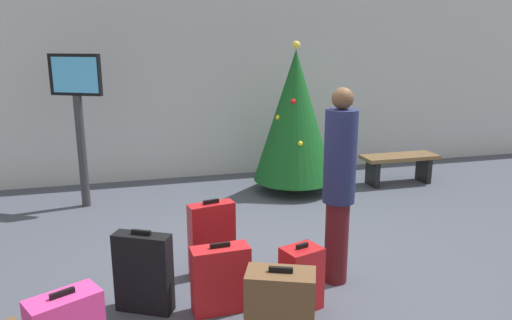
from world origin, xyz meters
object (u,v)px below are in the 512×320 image
flight_info_kiosk (78,105)px  holiday_tree (295,116)px  traveller_0 (339,182)px  suitcase_1 (144,273)px  waiting_bench (399,163)px  suitcase_3 (280,312)px  suitcase_4 (212,239)px  suitcase_6 (301,278)px  suitcase_0 (221,279)px

flight_info_kiosk → holiday_tree: bearing=-1.8°
traveller_0 → suitcase_1: (-1.84, -0.06, -0.67)m
waiting_bench → suitcase_3: size_ratio=1.79×
waiting_bench → traveller_0: traveller_0 is taller
flight_info_kiosk → suitcase_4: size_ratio=2.70×
suitcase_3 → waiting_bench: bearing=49.0°
suitcase_4 → suitcase_6: size_ratio=1.29×
suitcase_3 → suitcase_6: 0.66m
traveller_0 → holiday_tree: bearing=78.7°
flight_info_kiosk → waiting_bench: (4.90, -0.17, -1.10)m
traveller_0 → suitcase_4: size_ratio=2.42×
traveller_0 → suitcase_3: 1.45m
holiday_tree → suitcase_6: bearing=-108.2°
suitcase_0 → suitcase_3: suitcase_3 is taller
traveller_0 → waiting_bench: bearing=49.8°
flight_info_kiosk → traveller_0: bearing=-49.7°
holiday_tree → traveller_0: size_ratio=1.20×
suitcase_4 → flight_info_kiosk: bearing=118.9°
suitcase_0 → suitcase_3: (0.32, -0.69, 0.03)m
suitcase_6 → traveller_0: bearing=37.2°
waiting_bench → suitcase_6: suitcase_6 is taller
flight_info_kiosk → suitcase_6: 4.09m
suitcase_3 → suitcase_0: bearing=115.2°
holiday_tree → traveller_0: 2.94m
traveller_0 → suitcase_0: size_ratio=3.00×
holiday_tree → suitcase_4: size_ratio=2.91×
holiday_tree → suitcase_0: (-1.77, -3.12, -0.89)m
waiting_bench → flight_info_kiosk: bearing=178.0°
waiting_bench → suitcase_1: (-4.21, -2.87, 0.01)m
flight_info_kiosk → suitcase_3: size_ratio=3.05×
suitcase_0 → suitcase_3: bearing=-64.8°
waiting_bench → suitcase_4: (-3.51, -2.33, 0.03)m
suitcase_3 → suitcase_6: suitcase_3 is taller
flight_info_kiosk → suitcase_4: 3.05m
suitcase_1 → suitcase_3: bearing=-41.6°
waiting_bench → suitcase_4: 4.22m
suitcase_1 → suitcase_4: 0.88m
holiday_tree → suitcase_0: 3.69m
waiting_bench → suitcase_3: suitcase_3 is taller
flight_info_kiosk → suitcase_0: (1.33, -3.21, -1.15)m
suitcase_0 → suitcase_4: suitcase_4 is taller
suitcase_3 → suitcase_4: size_ratio=0.89×
suitcase_0 → suitcase_3: size_ratio=0.91×
suitcase_1 → suitcase_3: size_ratio=1.08×
waiting_bench → suitcase_4: suitcase_4 is taller
waiting_bench → suitcase_3: bearing=-131.0°
suitcase_3 → suitcase_4: 1.43m
suitcase_0 → suitcase_6: (0.69, -0.14, -0.01)m
suitcase_1 → suitcase_4: bearing=37.6°
holiday_tree → suitcase_3: 4.16m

